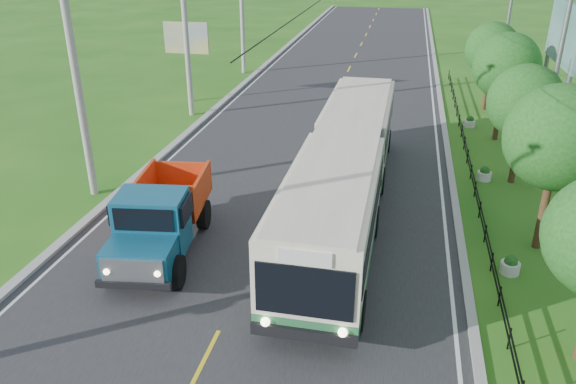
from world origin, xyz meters
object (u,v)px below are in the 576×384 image
(tree_back, at_px, (492,52))
(tree_third, at_px, (558,142))
(planter_far, at_px, (470,122))
(dump_truck, at_px, (160,214))
(bus, at_px, (346,166))
(planter_mid, at_px, (484,174))
(billboard_right, at_px, (563,43))
(streetlight_far, at_px, (505,27))
(pole_far, at_px, (242,8))
(streetlight_mid, at_px, (551,77))
(tree_fourth, at_px, (525,105))
(planter_near, at_px, (510,266))
(pole_near, at_px, (77,78))
(pole_mid, at_px, (186,32))
(tree_fifth, at_px, (507,69))
(billboard_left, at_px, (187,43))

(tree_back, bearing_deg, tree_third, -90.00)
(planter_far, relative_size, dump_truck, 0.10)
(tree_back, relative_size, bus, 0.31)
(dump_truck, bearing_deg, tree_third, 6.05)
(planter_mid, height_order, planter_far, same)
(planter_far, bearing_deg, billboard_right, -28.39)
(streetlight_far, xyz_separation_m, dump_truck, (-13.97, -23.02, -3.41))
(pole_far, xyz_separation_m, tree_back, (18.12, -6.86, -1.44))
(streetlight_mid, bearing_deg, tree_fourth, 169.85)
(billboard_right, bearing_deg, tree_third, -101.64)
(streetlight_far, bearing_deg, tree_fourth, -93.25)
(pole_far, height_order, planter_far, pole_far)
(tree_fourth, relative_size, streetlight_mid, 0.60)
(tree_fourth, bearing_deg, planter_near, -98.77)
(pole_near, bearing_deg, pole_mid, 90.00)
(tree_back, xyz_separation_m, dump_truck, (-13.18, -21.16, -2.16))
(pole_mid, relative_size, tree_fifth, 1.72)
(pole_near, relative_size, tree_fourth, 1.85)
(streetlight_mid, bearing_deg, tree_back, 93.70)
(tree_fourth, distance_m, billboard_left, 21.72)
(pole_near, relative_size, tree_fifth, 1.72)
(pole_near, relative_size, pole_far, 1.00)
(tree_third, height_order, planter_near, tree_third)
(tree_fourth, relative_size, planter_mid, 8.06)
(tree_back, bearing_deg, pole_far, 159.26)
(pole_near, bearing_deg, planter_near, -10.09)
(pole_far, height_order, planter_mid, pole_far)
(streetlight_far, xyz_separation_m, billboard_right, (1.66, -8.00, 0.44))
(tree_third, xyz_separation_m, billboard_right, (2.44, 11.86, 1.36))
(tree_fourth, distance_m, dump_truck, 16.19)
(tree_third, relative_size, streetlight_far, 0.66)
(pole_near, bearing_deg, tree_third, -2.71)
(streetlight_mid, relative_size, planter_far, 13.54)
(tree_fourth, bearing_deg, pole_far, 133.85)
(billboard_right, height_order, dump_truck, billboard_right)
(streetlight_far, distance_m, billboard_right, 8.18)
(tree_back, xyz_separation_m, streetlight_mid, (0.79, -12.14, 1.25))
(streetlight_mid, bearing_deg, pole_near, -165.19)
(pole_near, relative_size, dump_truck, 1.53)
(tree_back, bearing_deg, billboard_right, -68.30)
(pole_far, bearing_deg, billboard_right, -32.30)
(streetlight_mid, bearing_deg, billboard_left, 153.60)
(billboard_right, bearing_deg, streetlight_far, 101.71)
(pole_far, height_order, tree_third, pole_far)
(planter_far, height_order, dump_truck, dump_truck)
(tree_fifth, bearing_deg, planter_mid, -101.56)
(billboard_right, distance_m, dump_truck, 22.01)
(pole_mid, distance_m, tree_third, 22.25)
(streetlight_mid, relative_size, planter_near, 13.54)
(tree_back, height_order, bus, tree_back)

